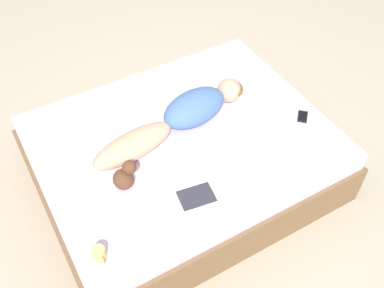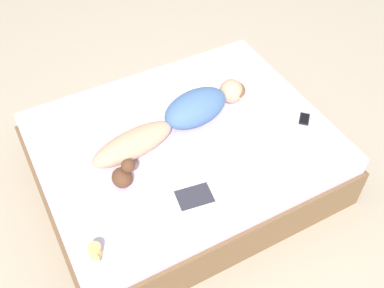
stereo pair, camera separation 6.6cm
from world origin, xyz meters
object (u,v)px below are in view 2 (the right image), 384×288
(person, at_px, (182,117))
(cell_phone, at_px, (304,119))
(coffee_mug, at_px, (95,251))
(open_magazine, at_px, (188,183))

(person, xyz_separation_m, cell_phone, (0.39, 0.88, -0.10))
(person, relative_size, coffee_mug, 11.89)
(person, height_order, open_magazine, person)
(person, xyz_separation_m, coffee_mug, (0.73, -0.96, -0.06))
(person, distance_m, open_magazine, 0.56)
(open_magazine, distance_m, cell_phone, 1.10)
(open_magazine, xyz_separation_m, coffee_mug, (0.22, -0.75, 0.04))
(person, height_order, cell_phone, person)
(person, bearing_deg, coffee_mug, -61.69)
(open_magazine, bearing_deg, person, 165.93)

